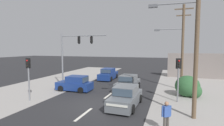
% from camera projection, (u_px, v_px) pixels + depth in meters
% --- Properties ---
extents(ground_plane, '(140.00, 140.00, 0.00)m').
position_uv_depth(ground_plane, '(96.00, 105.00, 13.43)').
color(ground_plane, '#28282B').
extents(lane_dash_near, '(0.20, 2.40, 0.01)m').
position_uv_depth(lane_dash_near, '(84.00, 114.00, 11.54)').
color(lane_dash_near, silver).
rests_on(lane_dash_near, ground).
extents(lane_dash_mid, '(0.20, 2.40, 0.01)m').
position_uv_depth(lane_dash_mid, '(109.00, 95.00, 16.26)').
color(lane_dash_mid, silver).
rests_on(lane_dash_mid, ground).
extents(lane_dash_far, '(0.20, 2.40, 0.01)m').
position_uv_depth(lane_dash_far, '(123.00, 84.00, 20.99)').
color(lane_dash_far, silver).
rests_on(lane_dash_far, ground).
extents(kerb_right_verge, '(10.00, 44.00, 0.02)m').
position_uv_depth(kerb_right_verge, '(223.00, 109.00, 12.48)').
color(kerb_right_verge, '#A39E99').
rests_on(kerb_right_verge, ground).
extents(kerb_left_verge, '(8.00, 40.00, 0.02)m').
position_uv_depth(kerb_left_verge, '(42.00, 86.00, 19.88)').
color(kerb_left_verge, '#A39E99').
rests_on(kerb_left_verge, ground).
extents(utility_pole_foreground_right, '(3.78, 0.34, 9.83)m').
position_uv_depth(utility_pole_foreground_right, '(195.00, 33.00, 10.44)').
color(utility_pole_foreground_right, brown).
rests_on(utility_pole_foreground_right, ground).
extents(utility_pole_midground_right, '(3.78, 0.60, 8.78)m').
position_uv_depth(utility_pole_midground_right, '(181.00, 44.00, 17.99)').
color(utility_pole_midground_right, brown).
rests_on(utility_pole_midground_right, ground).
extents(traffic_signal_mast, '(5.28, 0.57, 6.00)m').
position_uv_depth(traffic_signal_mast, '(73.00, 50.00, 19.30)').
color(traffic_signal_mast, slate).
rests_on(traffic_signal_mast, ground).
extents(pedestal_signal_right_kerb, '(0.44, 0.30, 3.56)m').
position_uv_depth(pedestal_signal_right_kerb, '(178.00, 73.00, 13.94)').
color(pedestal_signal_right_kerb, slate).
rests_on(pedestal_signal_right_kerb, ground).
extents(pedestal_signal_left_kerb, '(0.44, 0.30, 3.56)m').
position_uv_depth(pedestal_signal_left_kerb, '(28.00, 72.00, 14.23)').
color(pedestal_signal_left_kerb, slate).
rests_on(pedestal_signal_left_kerb, ground).
extents(roadside_bush, '(2.24, 1.92, 1.91)m').
position_uv_depth(roadside_bush, '(189.00, 87.00, 15.62)').
color(roadside_bush, '#2D5B33').
rests_on(roadside_bush, ground).
extents(shopfront_wall_far, '(12.00, 1.00, 3.60)m').
position_uv_depth(shopfront_wall_far, '(212.00, 66.00, 24.94)').
color(shopfront_wall_far, gray).
rests_on(shopfront_wall_far, ground).
extents(sedan_kerbside_parked, '(2.00, 4.29, 1.56)m').
position_uv_depth(sedan_kerbside_parked, '(126.00, 97.00, 13.07)').
color(sedan_kerbside_parked, slate).
rests_on(sedan_kerbside_parked, ground).
extents(sedan_receding_far, '(2.06, 4.32, 1.56)m').
position_uv_depth(sedan_receding_far, '(128.00, 83.00, 18.21)').
color(sedan_receding_far, slate).
rests_on(sedan_receding_far, ground).
extents(sedan_crossing_left, '(1.95, 4.27, 1.56)m').
position_uv_depth(sedan_crossing_left, '(108.00, 74.00, 24.41)').
color(sedan_crossing_left, navy).
rests_on(sedan_crossing_left, ground).
extents(hatchback_oncoming_mid, '(3.67, 1.84, 1.53)m').
position_uv_depth(hatchback_oncoming_mid, '(75.00, 84.00, 17.91)').
color(hatchback_oncoming_mid, navy).
rests_on(hatchback_oncoming_mid, ground).
extents(pedestrian_at_kerb, '(0.48, 0.38, 1.63)m').
position_uv_depth(pedestrian_at_kerb, '(166.00, 115.00, 9.02)').
color(pedestrian_at_kerb, '#47423D').
rests_on(pedestrian_at_kerb, ground).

